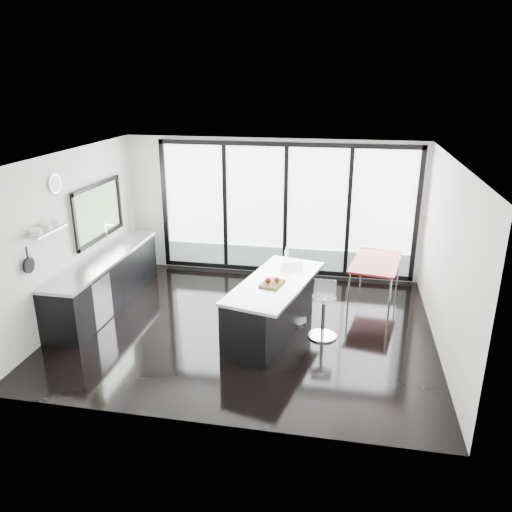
% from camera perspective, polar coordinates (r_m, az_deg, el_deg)
% --- Properties ---
extents(floor, '(6.00, 5.00, 0.00)m').
position_cam_1_polar(floor, '(8.36, -1.07, -8.08)').
color(floor, black).
rests_on(floor, ground).
extents(ceiling, '(6.00, 5.00, 0.00)m').
position_cam_1_polar(ceiling, '(7.48, -1.20, 11.26)').
color(ceiling, white).
rests_on(ceiling, wall_back).
extents(wall_back, '(6.00, 0.09, 2.80)m').
position_cam_1_polar(wall_back, '(10.13, 3.24, 4.65)').
color(wall_back, silver).
rests_on(wall_back, ground).
extents(wall_front, '(6.00, 0.00, 2.80)m').
position_cam_1_polar(wall_front, '(5.57, -6.42, -7.08)').
color(wall_front, silver).
rests_on(wall_front, ground).
extents(wall_left, '(0.26, 5.00, 2.80)m').
position_cam_1_polar(wall_left, '(9.06, -19.55, 3.61)').
color(wall_left, silver).
rests_on(wall_left, ground).
extents(wall_right, '(0.00, 5.00, 2.80)m').
position_cam_1_polar(wall_right, '(7.80, 20.99, -0.34)').
color(wall_right, silver).
rests_on(wall_right, ground).
extents(counter_cabinets, '(0.69, 3.24, 1.36)m').
position_cam_1_polar(counter_cabinets, '(9.37, -16.81, -2.69)').
color(counter_cabinets, black).
rests_on(counter_cabinets, floor).
extents(island, '(1.41, 2.37, 1.18)m').
position_cam_1_polar(island, '(8.01, 1.72, -5.71)').
color(island, black).
rests_on(island, floor).
extents(bar_stool_near, '(0.46, 0.46, 0.71)m').
position_cam_1_polar(bar_stool_near, '(7.97, 7.69, -6.89)').
color(bar_stool_near, silver).
rests_on(bar_stool_near, floor).
extents(bar_stool_far, '(0.61, 0.61, 0.77)m').
position_cam_1_polar(bar_stool_far, '(8.40, 4.22, -5.08)').
color(bar_stool_far, silver).
rests_on(bar_stool_far, floor).
extents(red_table, '(1.04, 1.53, 0.75)m').
position_cam_1_polar(red_table, '(9.46, 13.39, -2.71)').
color(red_table, '#A81B1B').
rests_on(red_table, floor).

